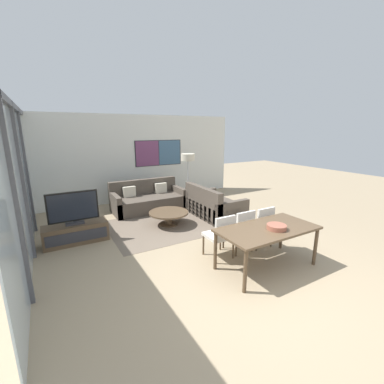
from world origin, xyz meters
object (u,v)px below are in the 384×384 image
Objects in this scene: coffee_table at (169,215)px; dining_chair_right at (261,224)px; dining_chair_centre at (241,228)px; dining_chair_left at (221,234)px; fruit_bowl at (277,227)px; tv_console at (76,233)px; floor_lamp at (188,160)px; television at (73,208)px; sofa_side at (213,207)px; dining_table at (267,232)px; sofa_main at (148,200)px.

dining_chair_right reaches higher than coffee_table.
coffee_table is 2.32m from dining_chair_right.
dining_chair_centre is 0.50m from dining_chair_right.
fruit_bowl is (0.58, -0.76, 0.28)m from dining_chair_left.
dining_chair_right is at bearing -61.43° from coffee_table.
floor_lamp is at bearing 23.13° from tv_console.
television is 1.16× the size of dining_chair_left.
fruit_bowl is (2.82, -2.84, 0.56)m from tv_console.
sofa_side is (3.45, -0.07, 0.07)m from tv_console.
dining_table is at bearing -44.84° from tv_console.
floor_lamp is (3.55, 1.52, 0.64)m from television.
dining_table is (-0.71, -2.66, 0.38)m from sofa_side.
fruit_bowl is 0.20× the size of floor_lamp.
sofa_main is at bearing 34.25° from tv_console.
television is at bearing 90.00° from tv_console.
sofa_side reaches higher than dining_chair_centre.
dining_chair_centre is at bearing 160.37° from sofa_side.
tv_console is 1.30× the size of coffee_table.
coffee_table is at bearing 118.57° from dining_chair_right.
dining_chair_right is at bearing 52.77° from dining_table.
dining_chair_left is (-1.20, -2.01, 0.21)m from sofa_side.
fruit_bowl is at bearing 167.26° from sofa_side.
television reaches higher than sofa_main.
floor_lamp is at bearing 77.23° from dining_chair_centre.
coffee_table is 1.15× the size of dining_chair_centre.
dining_chair_right reaches higher than tv_console.
fruit_bowl is (-0.63, -2.77, 0.50)m from sofa_side.
television is 1.16× the size of dining_chair_right.
dining_chair_centre reaches higher than tv_console.
television is at bearing 143.21° from dining_chair_centre.
dining_chair_centre and dining_chair_right have the same top height.
coffee_table is (-0.00, -1.50, -0.02)m from sofa_main.
dining_chair_centre is (0.61, -3.50, 0.21)m from sofa_main.
dining_chair_right is (0.50, -0.02, 0.00)m from dining_chair_centre.
fruit_bowl is (2.82, -2.84, 0.02)m from television.
dining_chair_right is (0.50, 0.65, -0.17)m from dining_table.
television reaches higher than dining_chair_right.
floor_lamp reaches higher than tv_console.
coffee_table is at bearing 106.87° from dining_chair_centre.
floor_lamp is (3.55, 1.52, 1.19)m from tv_console.
dining_table is 2.03× the size of dining_chair_centre.
sofa_main is 1.29× the size of sofa_side.
dining_chair_right reaches higher than dining_table.
dining_chair_centre is at bearing -73.13° from coffee_table.
television reaches higher than sofa_side.
dining_table is 2.03× the size of dining_chair_left.
dining_chair_right is (3.24, -2.07, 0.28)m from tv_console.
coffee_table is 3.02× the size of fruit_bowl.
sofa_side is at bearing -1.14° from television.
tv_console is at bearing 143.22° from dining_chair_centre.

